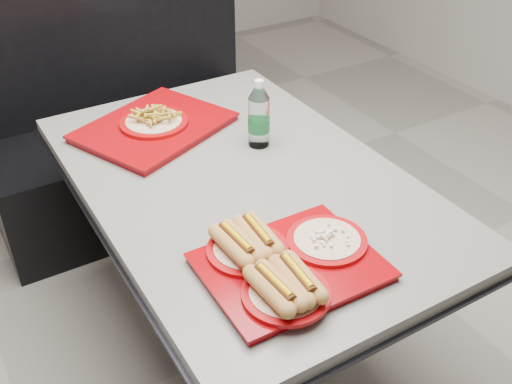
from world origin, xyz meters
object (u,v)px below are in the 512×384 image
tray_far (154,124)px  water_bottle (259,118)px  diner_table (243,220)px  tray_near (284,262)px  booth_bench (128,130)px

tray_far → water_bottle: 0.38m
diner_table → tray_near: 0.49m
diner_table → tray_near: (-0.13, -0.43, 0.20)m
tray_near → tray_far: tray_far is taller
tray_near → diner_table: bearing=73.4°
diner_table → booth_bench: booth_bench is taller
tray_near → water_bottle: size_ratio=1.93×
booth_bench → water_bottle: booth_bench is taller
tray_far → tray_near: bearing=-90.8°
diner_table → water_bottle: bearing=44.7°
diner_table → water_bottle: (0.15, 0.14, 0.26)m
tray_near → tray_far: 0.84m
booth_bench → tray_far: booth_bench is taller
tray_far → diner_table: bearing=-74.2°
booth_bench → tray_far: size_ratio=2.29×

